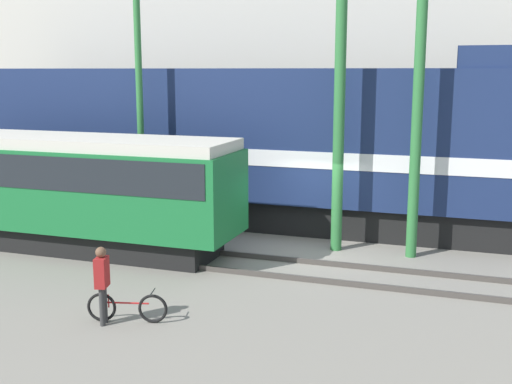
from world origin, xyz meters
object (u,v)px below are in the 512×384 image
at_px(freight_locomotive, 235,143).
at_px(bicycle, 127,308).
at_px(streetcar, 59,184).
at_px(person, 102,278).
at_px(utility_pole_center, 339,110).
at_px(utility_pole_right, 417,128).
at_px(utility_pole_left, 140,110).

relative_size(freight_locomotive, bicycle, 12.34).
distance_m(freight_locomotive, streetcar, 5.94).
bearing_deg(freight_locomotive, bicycle, -83.30).
distance_m(person, utility_pole_center, 8.25).
xyz_separation_m(bicycle, utility_pole_right, (5.00, 6.69, 3.23)).
bearing_deg(utility_pole_left, streetcar, -120.72).
bearing_deg(freight_locomotive, utility_pole_right, -20.98).
distance_m(streetcar, utility_pole_right, 10.09).
distance_m(freight_locomotive, utility_pole_right, 6.54).
bearing_deg(streetcar, utility_pole_center, 17.04).
relative_size(bicycle, utility_pole_right, 0.23).
relative_size(bicycle, utility_pole_center, 0.20).
bearing_deg(person, bicycle, 32.32).
relative_size(freight_locomotive, utility_pole_left, 2.61).
bearing_deg(utility_pole_left, person, -67.31).
bearing_deg(utility_pole_left, freight_locomotive, 46.02).
xyz_separation_m(person, utility_pole_right, (5.39, 6.94, 2.56)).
bearing_deg(freight_locomotive, utility_pole_left, -133.98).
height_order(streetcar, bicycle, streetcar).
xyz_separation_m(freight_locomotive, utility_pole_center, (3.96, -2.32, 1.32)).
height_order(streetcar, person, streetcar).
height_order(bicycle, utility_pole_left, utility_pole_left).
height_order(utility_pole_left, utility_pole_center, utility_pole_center).
relative_size(utility_pole_center, utility_pole_right, 1.13).
distance_m(bicycle, utility_pole_left, 8.26).
relative_size(streetcar, person, 6.54).
bearing_deg(utility_pole_right, streetcar, -166.50).
bearing_deg(utility_pole_left, utility_pole_center, -0.00).
relative_size(streetcar, utility_pole_left, 1.37).
relative_size(freight_locomotive, utility_pole_center, 2.53).
height_order(streetcar, utility_pole_left, utility_pole_left).
relative_size(freight_locomotive, utility_pole_right, 2.85).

